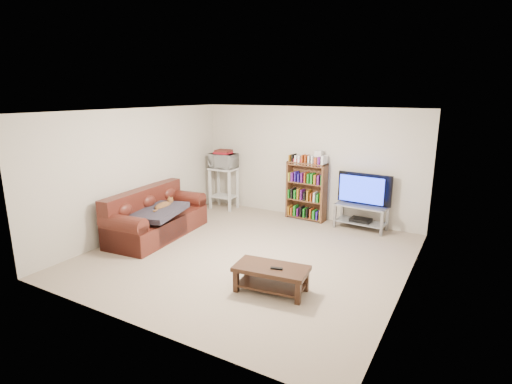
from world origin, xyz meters
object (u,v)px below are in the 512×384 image
Objects in this scene: coffee_table at (271,274)px; sofa at (155,219)px; tv_stand at (361,213)px; bookshelf at (306,190)px.

sofa is at bearing 156.39° from coffee_table.
bookshelf is (-1.22, 0.06, 0.30)m from tv_stand.
tv_stand is at bearing 28.96° from sofa.
sofa is 3.12m from coffee_table.
bookshelf is (2.14, 2.37, 0.33)m from sofa.
tv_stand is 0.83× the size of bookshelf.
coffee_table is (2.99, -0.89, -0.06)m from sofa.
bookshelf reaches higher than coffee_table.
sofa is 3.21m from bookshelf.
sofa is at bearing -141.98° from tv_stand.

